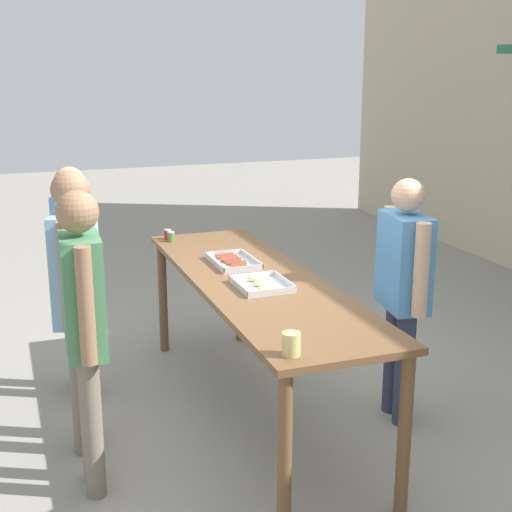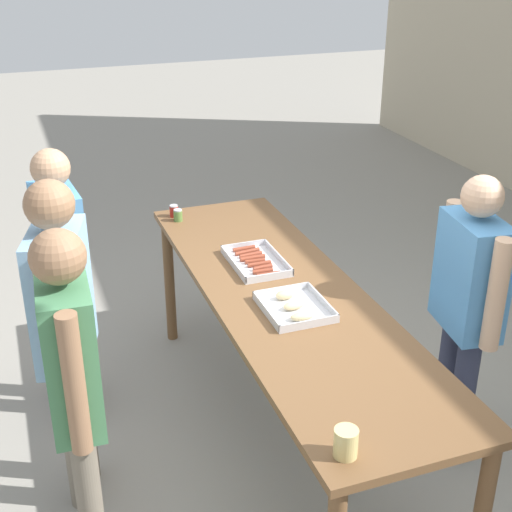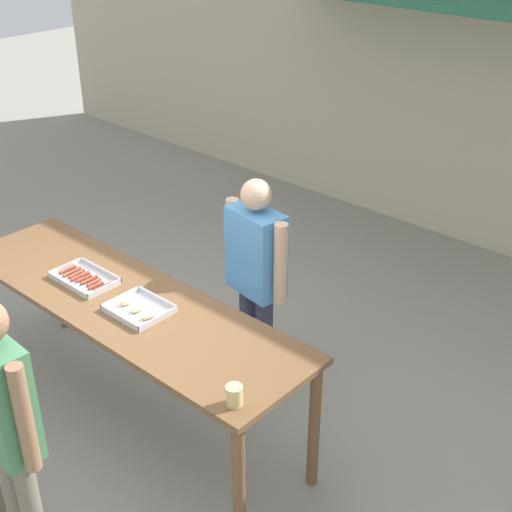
{
  "view_description": "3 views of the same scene",
  "coord_description": "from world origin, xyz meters",
  "views": [
    {
      "loc": [
        4.07,
        -1.48,
        2.27
      ],
      "look_at": [
        0.0,
        0.0,
        1.1
      ],
      "focal_mm": 50.0,
      "sensor_mm": 36.0,
      "label": 1
    },
    {
      "loc": [
        2.99,
        -1.25,
        2.68
      ],
      "look_at": [
        -0.38,
        -0.03,
        1.0
      ],
      "focal_mm": 50.0,
      "sensor_mm": 36.0,
      "label": 2
    },
    {
      "loc": [
        3.18,
        -2.3,
        3.35
      ],
      "look_at": [
        0.35,
        0.86,
        1.04
      ],
      "focal_mm": 50.0,
      "sensor_mm": 36.0,
      "label": 3
    }
  ],
  "objects": [
    {
      "name": "food_tray_sausages",
      "position": [
        -0.38,
        -0.03,
        0.96
      ],
      "size": [
        0.44,
        0.28,
        0.04
      ],
      "color": "silver",
      "rests_on": "serving_table"
    },
    {
      "name": "condiment_jar_mustard",
      "position": [
        -1.23,
        -0.28,
        0.99
      ],
      "size": [
        0.06,
        0.06,
        0.08
      ],
      "color": "#B22319",
      "rests_on": "serving_table"
    },
    {
      "name": "person_server_behind_table",
      "position": [
        0.35,
        0.86,
        0.95
      ],
      "size": [
        0.59,
        0.28,
        1.59
      ],
      "rotation": [
        0.0,
        0.0,
        -0.14
      ],
      "color": "#333851",
      "rests_on": "ground"
    },
    {
      "name": "beer_cup",
      "position": [
        1.21,
        -0.27,
        1.0
      ],
      "size": [
        0.09,
        0.09,
        0.11
      ],
      "color": "#DBC67A",
      "rests_on": "serving_table"
    },
    {
      "name": "person_customer_with_cup",
      "position": [
        0.49,
        -1.13,
        1.0
      ],
      "size": [
        0.53,
        0.22,
        1.66
      ],
      "rotation": [
        0.0,
        0.0,
        3.09
      ],
      "color": "#756B5B",
      "rests_on": "ground"
    },
    {
      "name": "serving_table",
      "position": [
        0.0,
        0.0,
        0.85
      ],
      "size": [
        2.72,
        0.78,
        0.95
      ],
      "color": "brown",
      "rests_on": "ground"
    },
    {
      "name": "condiment_jar_ketchup",
      "position": [
        -1.15,
        -0.28,
        0.99
      ],
      "size": [
        0.06,
        0.06,
        0.08
      ],
      "color": "#567A38",
      "rests_on": "serving_table"
    },
    {
      "name": "person_customer_holding_hotdog",
      "position": [
        -0.75,
        -1.05,
        0.96
      ],
      "size": [
        0.58,
        0.26,
        1.61
      ],
      "rotation": [
        0.0,
        0.0,
        3.23
      ],
      "color": "#232328",
      "rests_on": "ground"
    },
    {
      "name": "person_customer_waiting_in_line",
      "position": [
        0.01,
        -1.11,
        1.01
      ],
      "size": [
        0.58,
        0.33,
        1.7
      ],
      "rotation": [
        0.0,
        0.0,
        2.88
      ],
      "color": "#756B5B",
      "rests_on": "ground"
    },
    {
      "name": "food_tray_buns",
      "position": [
        0.18,
        -0.03,
        0.96
      ],
      "size": [
        0.37,
        0.31,
        0.05
      ],
      "color": "silver",
      "rests_on": "serving_table"
    },
    {
      "name": "ground_plane",
      "position": [
        0.0,
        0.0,
        0.0
      ],
      "size": [
        24.0,
        24.0,
        0.0
      ],
      "primitive_type": "plane",
      "color": "gray"
    }
  ]
}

